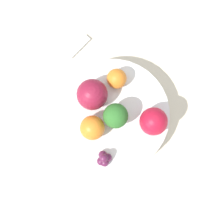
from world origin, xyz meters
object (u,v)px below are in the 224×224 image
(orange_front, at_px, (92,128))
(orange_back, at_px, (117,79))
(grape_cluster, at_px, (104,159))
(spoon, at_px, (79,47))
(broccoli, at_px, (118,115))
(apple_green, at_px, (154,121))
(apple_red, at_px, (92,95))
(bowl, at_px, (112,115))

(orange_front, distance_m, orange_back, 0.11)
(orange_front, xyz_separation_m, grape_cluster, (-0.01, -0.06, -0.01))
(orange_back, distance_m, spoon, 0.14)
(broccoli, height_order, orange_front, broccoli)
(broccoli, distance_m, apple_green, 0.07)
(apple_red, bearing_deg, bowl, -65.66)
(grape_cluster, relative_size, spoon, 0.48)
(orange_back, xyz_separation_m, spoon, (-0.03, 0.12, -0.06))
(apple_red, height_order, orange_front, apple_red)
(grape_cluster, bearing_deg, broccoli, 44.42)
(apple_green, relative_size, orange_front, 1.14)
(orange_back, bearing_deg, orange_front, -142.54)
(orange_back, bearing_deg, grape_cluster, -126.28)
(broccoli, relative_size, apple_green, 1.10)
(apple_green, relative_size, grape_cluster, 1.77)
(broccoli, xyz_separation_m, orange_front, (-0.05, 0.00, -0.01))
(apple_green, xyz_separation_m, grape_cluster, (-0.11, -0.02, -0.02))
(orange_back, height_order, spoon, orange_back)
(orange_front, bearing_deg, apple_green, -21.65)
(apple_green, distance_m, orange_front, 0.11)
(broccoli, bearing_deg, orange_front, 178.03)
(bowl, relative_size, broccoli, 3.90)
(bowl, bearing_deg, orange_front, -165.34)
(apple_red, relative_size, spoon, 0.95)
(broccoli, relative_size, apple_red, 0.98)
(orange_front, bearing_deg, grape_cluster, -96.37)
(bowl, height_order, orange_back, orange_back)
(spoon, bearing_deg, bowl, -92.56)
(apple_red, distance_m, orange_front, 0.06)
(apple_green, distance_m, spoon, 0.24)
(broccoli, xyz_separation_m, apple_red, (-0.02, 0.06, -0.00))
(bowl, relative_size, orange_back, 5.77)
(broccoli, distance_m, spoon, 0.20)
(apple_green, bearing_deg, grape_cluster, -171.05)
(broccoli, bearing_deg, bowl, 109.17)
(grape_cluster, distance_m, spoon, 0.26)
(bowl, height_order, broccoli, broccoli)
(bowl, height_order, orange_front, orange_front)
(apple_red, height_order, apple_green, apple_red)
(apple_red, distance_m, orange_back, 0.06)
(apple_red, bearing_deg, orange_front, -116.76)
(apple_green, height_order, orange_front, apple_green)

